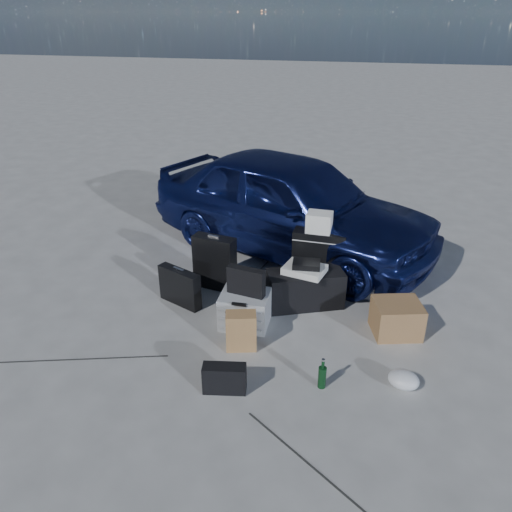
{
  "coord_description": "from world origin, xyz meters",
  "views": [
    {
      "loc": [
        1.02,
        -3.57,
        2.8
      ],
      "look_at": [
        -0.11,
        0.85,
        0.56
      ],
      "focal_mm": 35.0,
      "sensor_mm": 36.0,
      "label": 1
    }
  ],
  "objects": [
    {
      "name": "ground",
      "position": [
        0.0,
        0.0,
        0.0
      ],
      "size": [
        60.0,
        60.0,
        0.0
      ],
      "primitive_type": "plane",
      "color": "#ADACA8",
      "rests_on": "ground"
    },
    {
      "name": "suitcase_right",
      "position": [
        0.48,
        1.36,
        0.34
      ],
      "size": [
        0.58,
        0.22,
        0.68
      ],
      "primitive_type": "cube",
      "rotation": [
        0.0,
        0.0,
        -0.03
      ],
      "color": "black",
      "rests_on": "ground"
    },
    {
      "name": "green_bottle",
      "position": [
        0.75,
        -0.29,
        0.13
      ],
      "size": [
        0.08,
        0.08,
        0.27
      ],
      "primitive_type": "cylinder",
      "rotation": [
        0.0,
        0.0,
        0.2
      ],
      "color": "black",
      "rests_on": "ground"
    },
    {
      "name": "flat_box_white",
      "position": [
        0.38,
        0.94,
        0.43
      ],
      "size": [
        0.46,
        0.38,
        0.07
      ],
      "primitive_type": "cube",
      "rotation": [
        0.0,
        0.0,
        -0.21
      ],
      "color": "white",
      "rests_on": "duffel_bag"
    },
    {
      "name": "laptop_bag",
      "position": [
        -0.11,
        0.46,
        0.48
      ],
      "size": [
        0.38,
        0.15,
        0.28
      ],
      "primitive_type": "cube",
      "rotation": [
        0.0,
        0.0,
        -0.17
      ],
      "color": "black",
      "rests_on": "pelican_case"
    },
    {
      "name": "suitcase_left",
      "position": [
        -0.64,
        1.09,
        0.31
      ],
      "size": [
        0.49,
        0.25,
        0.61
      ],
      "primitive_type": "cube",
      "rotation": [
        0.0,
        0.0,
        -0.17
      ],
      "color": "black",
      "rests_on": "ground"
    },
    {
      "name": "kraft_bag",
      "position": [
        -0.05,
        0.06,
        0.18
      ],
      "size": [
        0.31,
        0.24,
        0.37
      ],
      "primitive_type": "cube",
      "rotation": [
        0.0,
        0.0,
        0.29
      ],
      "color": "#A47F47",
      "rests_on": "ground"
    },
    {
      "name": "car",
      "position": [
        -0.01,
        2.27,
        0.63
      ],
      "size": [
        4.02,
        2.8,
        1.27
      ],
      "primitive_type": "imported",
      "rotation": [
        0.0,
        0.0,
        1.18
      ],
      "color": "navy",
      "rests_on": "ground"
    },
    {
      "name": "white_carton",
      "position": [
        0.46,
        1.37,
        0.79
      ],
      "size": [
        0.27,
        0.22,
        0.21
      ],
      "primitive_type": "cube",
      "rotation": [
        0.0,
        0.0,
        -0.03
      ],
      "color": "white",
      "rests_on": "suitcase_right"
    },
    {
      "name": "cardboard_box",
      "position": [
        1.33,
        0.66,
        0.16
      ],
      "size": [
        0.53,
        0.49,
        0.33
      ],
      "primitive_type": "cube",
      "rotation": [
        0.0,
        0.0,
        0.29
      ],
      "color": "#9C7144",
      "rests_on": "ground"
    },
    {
      "name": "pelican_case",
      "position": [
        -0.12,
        0.45,
        0.17
      ],
      "size": [
        0.49,
        0.41,
        0.34
      ],
      "primitive_type": "cube",
      "rotation": [
        0.0,
        0.0,
        0.05
      ],
      "color": "#A2A4A7",
      "rests_on": "ground"
    },
    {
      "name": "messenger_bag",
      "position": [
        -0.02,
        -0.54,
        0.12
      ],
      "size": [
        0.37,
        0.2,
        0.25
      ],
      "primitive_type": "cube",
      "rotation": [
        0.0,
        0.0,
        0.2
      ],
      "color": "black",
      "rests_on": "ground"
    },
    {
      "name": "briefcase",
      "position": [
        -0.89,
        0.66,
        0.2
      ],
      "size": [
        0.52,
        0.3,
        0.4
      ],
      "primitive_type": "cube",
      "rotation": [
        0.0,
        0.0,
        -0.4
      ],
      "color": "black",
      "rests_on": "ground"
    },
    {
      "name": "duffel_bag",
      "position": [
        0.4,
        0.95,
        0.2
      ],
      "size": [
        0.85,
        0.63,
        0.39
      ],
      "primitive_type": "cube",
      "rotation": [
        0.0,
        0.0,
        0.42
      ],
      "color": "black",
      "rests_on": "ground"
    },
    {
      "name": "plastic_bag",
      "position": [
        1.4,
        -0.12,
        0.07
      ],
      "size": [
        0.31,
        0.29,
        0.14
      ],
      "primitive_type": "ellipsoid",
      "rotation": [
        0.0,
        0.0,
        -0.31
      ],
      "color": "silver",
      "rests_on": "ground"
    },
    {
      "name": "flat_box_black",
      "position": [
        0.4,
        0.93,
        0.49
      ],
      "size": [
        0.3,
        0.23,
        0.06
      ],
      "primitive_type": "cube",
      "rotation": [
        0.0,
        0.0,
        0.11
      ],
      "color": "black",
      "rests_on": "flat_box_white"
    }
  ]
}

